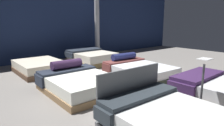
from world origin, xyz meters
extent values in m
cube|color=gray|center=(0.00, 0.00, -0.01)|extent=(18.00, 18.00, 0.02)
cube|color=navy|center=(0.00, 5.09, 1.75)|extent=(18.00, 0.06, 3.50)
cube|color=white|center=(-1.08, -2.49, 0.32)|extent=(1.62, 2.01, 0.31)
cube|color=#595B5E|center=(-1.05, -1.48, 0.48)|extent=(1.54, 0.08, 0.97)
cube|color=#2C343A|center=(-1.06, -1.73, 0.51)|extent=(1.62, 0.49, 0.08)
cube|color=#2C343A|center=(-1.88, -1.71, 0.36)|extent=(0.09, 0.45, 0.23)
cube|color=#2C343A|center=(-0.24, -1.75, 0.36)|extent=(0.09, 0.45, 0.23)
cube|color=#3C234D|center=(1.09, -1.72, 0.51)|extent=(1.58, 0.69, 0.09)
cube|color=#3C234D|center=(0.29, -1.74, 0.34)|extent=(0.10, 0.66, 0.26)
cube|color=#3C234D|center=(1.89, -1.70, 0.34)|extent=(0.10, 0.66, 0.26)
cube|color=olive|center=(-1.09, 0.33, 0.08)|extent=(1.64, 2.06, 0.16)
cube|color=white|center=(-1.09, 0.33, 0.30)|extent=(1.58, 1.99, 0.28)
cube|color=#272E3C|center=(-1.08, 1.04, 0.47)|extent=(1.61, 0.57, 0.06)
cube|color=#272E3C|center=(-1.89, 1.05, 0.29)|extent=(0.06, 0.56, 0.29)
cube|color=#272E3C|center=(-0.27, 1.04, 0.29)|extent=(0.06, 0.56, 0.29)
cylinder|color=#3F2549|center=(-1.08, 1.06, 0.63)|extent=(0.89, 0.25, 0.25)
cube|color=black|center=(1.19, 0.30, 0.08)|extent=(1.76, 2.25, 0.16)
cube|color=white|center=(1.19, 0.30, 0.28)|extent=(1.69, 2.18, 0.24)
cube|color=brown|center=(1.24, 1.10, 0.43)|extent=(1.64, 0.57, 0.05)
cube|color=brown|center=(0.43, 1.15, 0.25)|extent=(0.08, 0.48, 0.30)
cube|color=brown|center=(2.05, 1.06, 0.25)|extent=(0.08, 0.48, 0.30)
cylinder|color=navy|center=(1.24, 1.14, 0.58)|extent=(1.02, 0.30, 0.24)
cube|color=brown|center=(-1.17, 3.01, 0.08)|extent=(1.51, 1.96, 0.17)
cube|color=silver|center=(-1.17, 3.01, 0.30)|extent=(1.45, 1.90, 0.26)
cube|color=brown|center=(1.18, 3.12, 0.09)|extent=(1.65, 1.97, 0.19)
cube|color=silver|center=(1.18, 3.12, 0.34)|extent=(1.59, 1.90, 0.31)
cube|color=#29313D|center=(1.17, 3.72, 0.54)|extent=(1.59, 0.69, 0.08)
cube|color=#29313D|center=(0.36, 3.70, 0.39)|extent=(0.10, 0.65, 0.21)
cube|color=#29313D|center=(1.97, 3.75, 0.39)|extent=(0.10, 0.65, 0.21)
cylinder|color=#3F3F44|center=(0.00, -2.34, 0.01)|extent=(0.24, 0.24, 0.02)
cylinder|color=#3F3F44|center=(0.00, -2.34, 0.52)|extent=(0.04, 0.04, 1.05)
cube|color=white|center=(0.00, -2.34, 1.15)|extent=(0.28, 0.20, 0.01)
cylinder|color=silver|center=(2.43, 4.45, 1.75)|extent=(0.25, 0.25, 3.50)
camera|label=1|loc=(-3.58, -3.96, 1.82)|focal=31.34mm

